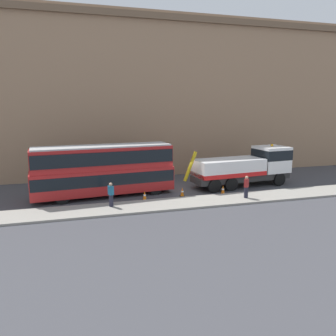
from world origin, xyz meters
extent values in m
plane|color=#424247|center=(0.00, 0.00, 0.00)|extent=(120.00, 120.00, 0.00)
cube|color=gray|center=(0.00, -4.20, 0.07)|extent=(60.00, 2.80, 0.15)
cube|color=#9E7A5B|center=(0.00, 6.60, 8.00)|extent=(60.00, 1.20, 16.00)
cube|color=brown|center=(0.00, 5.85, 15.40)|extent=(60.00, 0.30, 0.60)
cube|color=#2D2D2D|center=(5.52, -0.39, 0.85)|extent=(9.17, 3.07, 0.55)
cube|color=white|center=(8.70, -0.08, 2.28)|extent=(2.84, 2.84, 2.30)
cube|color=black|center=(8.70, -0.08, 2.73)|extent=(2.87, 2.87, 0.90)
cube|color=silver|center=(4.22, -0.51, 1.83)|extent=(6.32, 3.18, 1.40)
cube|color=red|center=(4.22, -0.51, 1.31)|extent=(6.33, 3.23, 0.36)
cylinder|color=#B79914|center=(0.53, -0.87, 2.13)|extent=(1.25, 0.40, 2.52)
sphere|color=orange|center=(8.70, -0.08, 3.55)|extent=(0.24, 0.24, 0.24)
cylinder|color=black|center=(8.69, 1.04, 0.58)|extent=(1.19, 0.45, 1.16)
cylinder|color=black|center=(8.91, -1.17, 0.58)|extent=(1.19, 0.45, 1.16)
cylinder|color=black|center=(3.72, 0.55, 0.58)|extent=(1.19, 0.45, 1.16)
cylinder|color=black|center=(3.93, -1.66, 0.58)|extent=(1.19, 0.45, 1.16)
cylinder|color=black|center=(2.12, 0.40, 0.58)|extent=(1.19, 0.45, 1.16)
cylinder|color=black|center=(2.34, -1.81, 0.58)|extent=(1.19, 0.45, 1.16)
cube|color=#AD1E1E|center=(-6.52, -0.39, 1.29)|extent=(11.19, 3.55, 1.90)
cube|color=#AD1E1E|center=(-6.52, -0.39, 3.09)|extent=(10.96, 3.43, 1.70)
cube|color=black|center=(-6.52, -0.39, 1.54)|extent=(11.09, 3.59, 0.90)
cube|color=black|center=(-6.52, -0.39, 3.19)|extent=(10.87, 3.57, 1.00)
cube|color=#B2B2B2|center=(-6.52, -0.39, 4.00)|extent=(10.73, 3.31, 0.12)
cube|color=yellow|center=(-1.02, 0.15, 2.54)|extent=(0.21, 1.50, 0.44)
cylinder|color=black|center=(-2.74, 1.07, 0.52)|extent=(1.06, 0.40, 1.04)
cylinder|color=black|center=(-2.53, -1.08, 0.52)|extent=(1.06, 0.40, 1.04)
cylinder|color=black|center=(-9.91, 0.37, 0.52)|extent=(1.06, 0.40, 1.04)
cylinder|color=black|center=(-9.70, -1.78, 0.52)|extent=(1.06, 0.40, 1.04)
cylinder|color=#232333|center=(-6.37, -3.82, 0.57)|extent=(0.41, 0.41, 0.85)
cube|color=#1E6084|center=(-6.37, -3.82, 1.31)|extent=(0.42, 0.48, 0.62)
sphere|color=tan|center=(-6.37, -3.82, 1.74)|extent=(0.24, 0.24, 0.24)
cylinder|color=#232333|center=(3.80, -4.43, 0.57)|extent=(0.42, 0.42, 0.85)
cube|color=maroon|center=(3.80, -4.43, 1.31)|extent=(0.47, 0.46, 0.62)
sphere|color=tan|center=(3.80, -4.43, 1.74)|extent=(0.24, 0.24, 0.24)
cone|color=orange|center=(-3.69, -2.42, 0.36)|extent=(0.32, 0.32, 0.72)
cylinder|color=white|center=(-3.69, -2.42, 0.40)|extent=(0.21, 0.21, 0.10)
cube|color=black|center=(-3.69, -2.42, 0.02)|extent=(0.36, 0.36, 0.04)
cone|color=orange|center=(-0.58, -2.17, 0.36)|extent=(0.32, 0.32, 0.72)
cylinder|color=white|center=(-0.58, -2.17, 0.40)|extent=(0.21, 0.21, 0.10)
cube|color=black|center=(-0.58, -2.17, 0.02)|extent=(0.36, 0.36, 0.04)
cone|color=orange|center=(2.83, -2.41, 0.36)|extent=(0.32, 0.32, 0.72)
cylinder|color=white|center=(2.83, -2.41, 0.40)|extent=(0.21, 0.21, 0.10)
cube|color=black|center=(2.83, -2.41, 0.02)|extent=(0.36, 0.36, 0.04)
camera|label=1|loc=(-8.66, -26.35, 7.12)|focal=35.41mm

